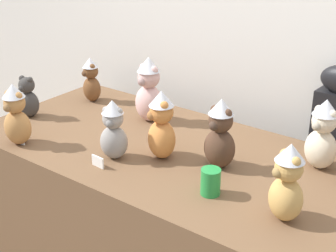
{
  "coord_description": "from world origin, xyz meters",
  "views": [
    {
      "loc": [
        1.24,
        -1.42,
        1.75
      ],
      "look_at": [
        0.0,
        0.25,
        0.82
      ],
      "focal_mm": 52.65,
      "sensor_mm": 36.0,
      "label": 1
    }
  ],
  "objects_px": {
    "teddy_bear_cream": "(322,135)",
    "teddy_bear_blush": "(149,90)",
    "instrument_case": "(336,167)",
    "teddy_bear_cocoa": "(220,134)",
    "party_cup_green": "(211,182)",
    "teddy_bear_chestnut": "(91,80)",
    "teddy_bear_ash": "(113,130)",
    "teddy_bear_charcoal": "(28,98)",
    "display_table": "(168,212)",
    "teddy_bear_honey": "(287,183)",
    "teddy_bear_ginger": "(161,126)",
    "teddy_bear_caramel": "(16,115)"
  },
  "relations": [
    {
      "from": "teddy_bear_cream",
      "to": "teddy_bear_blush",
      "type": "distance_m",
      "value": 0.93
    },
    {
      "from": "instrument_case",
      "to": "teddy_bear_cream",
      "type": "relative_size",
      "value": 3.38
    },
    {
      "from": "teddy_bear_cocoa",
      "to": "party_cup_green",
      "type": "bearing_deg",
      "value": -59.98
    },
    {
      "from": "teddy_bear_chestnut",
      "to": "teddy_bear_cream",
      "type": "xyz_separation_m",
      "value": [
        1.38,
        0.01,
        0.03
      ]
    },
    {
      "from": "teddy_bear_ash",
      "to": "teddy_bear_charcoal",
      "type": "xyz_separation_m",
      "value": [
        -0.7,
        0.09,
        -0.03
      ]
    },
    {
      "from": "teddy_bear_blush",
      "to": "teddy_bear_charcoal",
      "type": "height_order",
      "value": "teddy_bear_blush"
    },
    {
      "from": "display_table",
      "to": "teddy_bear_ash",
      "type": "height_order",
      "value": "teddy_bear_ash"
    },
    {
      "from": "teddy_bear_honey",
      "to": "teddy_bear_ash",
      "type": "height_order",
      "value": "teddy_bear_honey"
    },
    {
      "from": "teddy_bear_ginger",
      "to": "teddy_bear_blush",
      "type": "xyz_separation_m",
      "value": [
        -0.31,
        0.3,
        0.01
      ]
    },
    {
      "from": "teddy_bear_ash",
      "to": "teddy_bear_cream",
      "type": "height_order",
      "value": "teddy_bear_cream"
    },
    {
      "from": "display_table",
      "to": "teddy_bear_caramel",
      "type": "distance_m",
      "value": 0.88
    },
    {
      "from": "instrument_case",
      "to": "party_cup_green",
      "type": "height_order",
      "value": "instrument_case"
    },
    {
      "from": "teddy_bear_honey",
      "to": "teddy_bear_blush",
      "type": "xyz_separation_m",
      "value": [
        -0.97,
        0.42,
        0.02
      ]
    },
    {
      "from": "teddy_bear_cocoa",
      "to": "teddy_bear_honey",
      "type": "bearing_deg",
      "value": -19.85
    },
    {
      "from": "teddy_bear_chestnut",
      "to": "teddy_bear_blush",
      "type": "distance_m",
      "value": 0.46
    },
    {
      "from": "teddy_bear_ginger",
      "to": "teddy_bear_charcoal",
      "type": "distance_m",
      "value": 0.87
    },
    {
      "from": "teddy_bear_ash",
      "to": "teddy_bear_blush",
      "type": "relative_size",
      "value": 0.8
    },
    {
      "from": "teddy_bear_honey",
      "to": "teddy_bear_cocoa",
      "type": "relative_size",
      "value": 0.96
    },
    {
      "from": "teddy_bear_honey",
      "to": "party_cup_green",
      "type": "relative_size",
      "value": 2.79
    },
    {
      "from": "display_table",
      "to": "instrument_case",
      "type": "distance_m",
      "value": 0.88
    },
    {
      "from": "teddy_bear_cocoa",
      "to": "teddy_bear_ginger",
      "type": "bearing_deg",
      "value": -155.75
    },
    {
      "from": "teddy_bear_blush",
      "to": "teddy_bear_honey",
      "type": "bearing_deg",
      "value": -19.66
    },
    {
      "from": "party_cup_green",
      "to": "teddy_bear_cream",
      "type": "bearing_deg",
      "value": 60.77
    },
    {
      "from": "teddy_bear_blush",
      "to": "teddy_bear_caramel",
      "type": "bearing_deg",
      "value": -114.64
    },
    {
      "from": "teddy_bear_caramel",
      "to": "teddy_bear_blush",
      "type": "relative_size",
      "value": 0.87
    },
    {
      "from": "teddy_bear_honey",
      "to": "teddy_bear_cocoa",
      "type": "distance_m",
      "value": 0.45
    },
    {
      "from": "teddy_bear_ash",
      "to": "teddy_bear_charcoal",
      "type": "height_order",
      "value": "teddy_bear_ash"
    },
    {
      "from": "teddy_bear_chestnut",
      "to": "teddy_bear_ginger",
      "type": "bearing_deg",
      "value": 0.04
    },
    {
      "from": "instrument_case",
      "to": "teddy_bear_ash",
      "type": "distance_m",
      "value": 1.15
    },
    {
      "from": "display_table",
      "to": "teddy_bear_chestnut",
      "type": "height_order",
      "value": "teddy_bear_chestnut"
    },
    {
      "from": "teddy_bear_ginger",
      "to": "teddy_bear_cocoa",
      "type": "relative_size",
      "value": 1.01
    },
    {
      "from": "teddy_bear_honey",
      "to": "teddy_bear_ash",
      "type": "bearing_deg",
      "value": -147.15
    },
    {
      "from": "display_table",
      "to": "teddy_bear_ginger",
      "type": "height_order",
      "value": "teddy_bear_ginger"
    },
    {
      "from": "teddy_bear_blush",
      "to": "teddy_bear_cocoa",
      "type": "distance_m",
      "value": 0.61
    },
    {
      "from": "teddy_bear_cream",
      "to": "teddy_bear_ash",
      "type": "bearing_deg",
      "value": -131.26
    },
    {
      "from": "instrument_case",
      "to": "teddy_bear_blush",
      "type": "xyz_separation_m",
      "value": [
        -0.91,
        -0.38,
        0.33
      ]
    },
    {
      "from": "teddy_bear_chestnut",
      "to": "party_cup_green",
      "type": "height_order",
      "value": "teddy_bear_chestnut"
    },
    {
      "from": "teddy_bear_ash",
      "to": "teddy_bear_chestnut",
      "type": "distance_m",
      "value": 0.76
    },
    {
      "from": "teddy_bear_ash",
      "to": "teddy_bear_honey",
      "type": "bearing_deg",
      "value": -22.62
    },
    {
      "from": "teddy_bear_honey",
      "to": "teddy_bear_chestnut",
      "type": "bearing_deg",
      "value": -165.56
    },
    {
      "from": "teddy_bear_charcoal",
      "to": "teddy_bear_cocoa",
      "type": "height_order",
      "value": "teddy_bear_cocoa"
    },
    {
      "from": "instrument_case",
      "to": "display_table",
      "type": "bearing_deg",
      "value": -132.49
    },
    {
      "from": "teddy_bear_honey",
      "to": "teddy_bear_blush",
      "type": "relative_size",
      "value": 0.87
    },
    {
      "from": "display_table",
      "to": "teddy_bear_blush",
      "type": "xyz_separation_m",
      "value": [
        -0.29,
        0.22,
        0.52
      ]
    },
    {
      "from": "display_table",
      "to": "party_cup_green",
      "type": "bearing_deg",
      "value": -30.37
    },
    {
      "from": "teddy_bear_cream",
      "to": "teddy_bear_ginger",
      "type": "distance_m",
      "value": 0.7
    },
    {
      "from": "party_cup_green",
      "to": "teddy_bear_caramel",
      "type": "bearing_deg",
      "value": -170.74
    },
    {
      "from": "teddy_bear_cream",
      "to": "teddy_bear_cocoa",
      "type": "height_order",
      "value": "same"
    },
    {
      "from": "teddy_bear_caramel",
      "to": "teddy_bear_honey",
      "type": "relative_size",
      "value": 1.0
    },
    {
      "from": "instrument_case",
      "to": "teddy_bear_ginger",
      "type": "bearing_deg",
      "value": -127.79
    }
  ]
}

